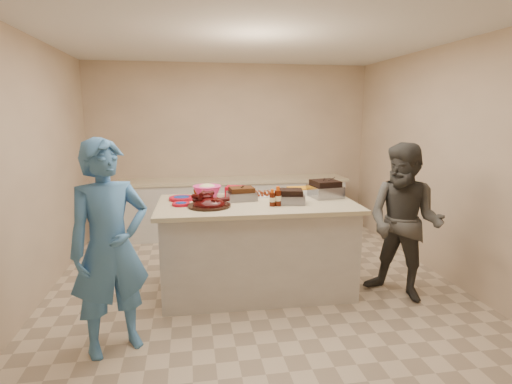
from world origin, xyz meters
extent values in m
cube|color=#47230F|center=(-0.14, 0.20, 0.99)|extent=(0.32, 0.26, 0.09)
cube|color=black|center=(0.34, -0.03, 0.99)|extent=(0.35, 0.31, 0.09)
cube|color=gray|center=(0.81, 0.22, 0.99)|extent=(0.37, 0.37, 0.13)
cylinder|color=silver|center=(0.11, 0.40, 0.99)|extent=(0.29, 0.29, 0.05)
cube|color=orange|center=(0.58, 0.43, 0.99)|extent=(0.32, 0.24, 0.08)
cylinder|color=#3C1005|center=(0.13, -0.13, 0.99)|extent=(0.06, 0.06, 0.17)
cylinder|color=#3C1005|center=(0.19, -0.12, 0.99)|extent=(0.07, 0.07, 0.20)
cylinder|color=yellow|center=(-0.25, 0.24, 0.99)|extent=(0.04, 0.04, 0.11)
imported|color=silver|center=(-0.03, 0.30, 0.99)|extent=(0.15, 0.05, 0.15)
cylinder|color=#A9081A|center=(-0.79, 0.33, 0.99)|extent=(0.28, 0.28, 0.03)
cylinder|color=#A9081A|center=(-0.79, 0.06, 0.99)|extent=(0.19, 0.19, 0.03)
imported|color=#85390F|center=(-0.61, 0.46, 0.99)|extent=(0.10, 0.09, 0.09)
cube|color=#A9081A|center=(-0.18, 0.44, 0.99)|extent=(0.27, 0.23, 0.11)
imported|color=#4680BF|center=(-1.33, -0.85, 0.00)|extent=(1.36, 1.84, 0.42)
imported|color=#4A4842|center=(1.47, -0.36, 0.00)|extent=(1.76, 1.66, 0.62)
camera|label=1|loc=(-0.70, -4.01, 1.92)|focal=28.00mm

